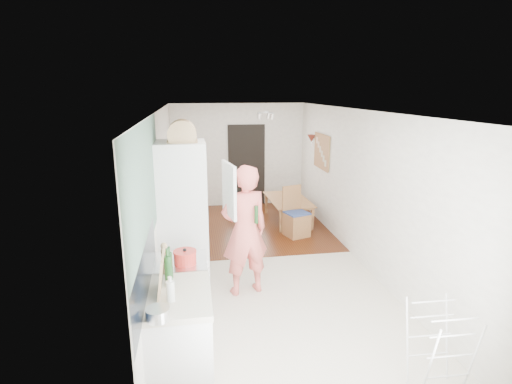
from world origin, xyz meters
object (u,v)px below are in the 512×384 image
object	(u,v)px
dining_table	(289,212)
dining_chair	(297,212)
person	(245,219)
stool	(247,225)
drying_rack	(439,349)

from	to	relation	value
dining_table	dining_chair	size ratio (longest dim) A/B	1.26
person	stool	xyz separation A→B (m)	(0.35, 2.31, -0.89)
dining_table	stool	size ratio (longest dim) A/B	3.10
dining_table	person	bearing A→B (deg)	153.24
person	stool	size ratio (longest dim) A/B	5.43
dining_table	stool	bearing A→B (deg)	120.43
dining_table	dining_chair	world-z (taller)	dining_chair
person	dining_table	xyz separation A→B (m)	(1.37, 2.96, -0.87)
person	drying_rack	xyz separation A→B (m)	(1.54, -2.20, -0.65)
person	dining_chair	distance (m)	2.50
drying_rack	dining_table	bearing A→B (deg)	93.66
dining_table	drying_rack	world-z (taller)	drying_rack
person	dining_table	distance (m)	3.38
dining_chair	stool	size ratio (longest dim) A/B	2.46
dining_chair	person	bearing A→B (deg)	-140.38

